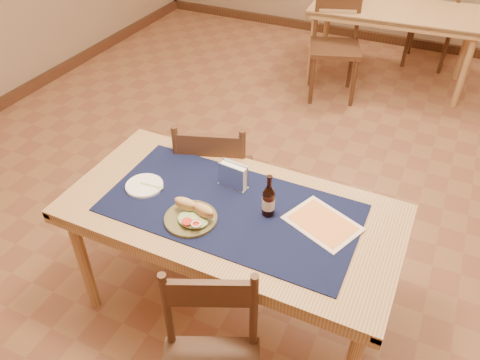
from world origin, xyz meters
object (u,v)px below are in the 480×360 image
at_px(napkin_holder, 233,176).
at_px(back_table, 395,17).
at_px(main_table, 231,221).
at_px(sandwich_plate, 192,216).
at_px(beer_bottle, 268,200).
at_px(chair_main_far, 215,178).

bearing_deg(napkin_holder, back_table, 85.52).
distance_m(main_table, sandwich_plate, 0.23).
relative_size(main_table, sandwich_plate, 6.50).
relative_size(beer_bottle, napkin_holder, 1.42).
bearing_deg(main_table, beer_bottle, 10.94).
height_order(chair_main_far, beer_bottle, beer_bottle).
bearing_deg(main_table, sandwich_plate, -128.31).
bearing_deg(chair_main_far, napkin_holder, -48.97).
distance_m(main_table, back_table, 3.24).
height_order(sandwich_plate, napkin_holder, napkin_holder).
bearing_deg(sandwich_plate, beer_bottle, 32.39).
relative_size(back_table, sandwich_plate, 6.63).
xyz_separation_m(main_table, napkin_holder, (-0.06, 0.15, 0.15)).
height_order(beer_bottle, napkin_holder, beer_bottle).
height_order(chair_main_far, sandwich_plate, chair_main_far).
height_order(sandwich_plate, beer_bottle, beer_bottle).
bearing_deg(chair_main_far, main_table, -53.99).
bearing_deg(napkin_holder, main_table, -67.73).
bearing_deg(back_table, beer_bottle, -90.11).
bearing_deg(sandwich_plate, chair_main_far, 109.66).
relative_size(chair_main_far, beer_bottle, 4.16).
bearing_deg(chair_main_far, beer_bottle, -40.43).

